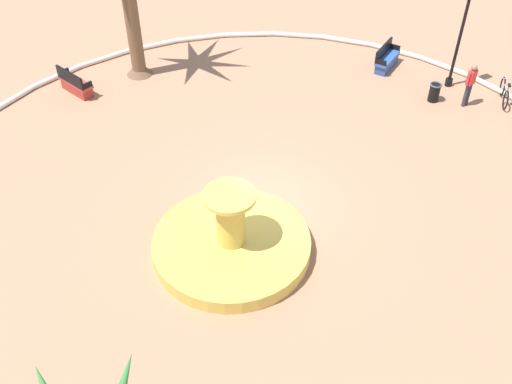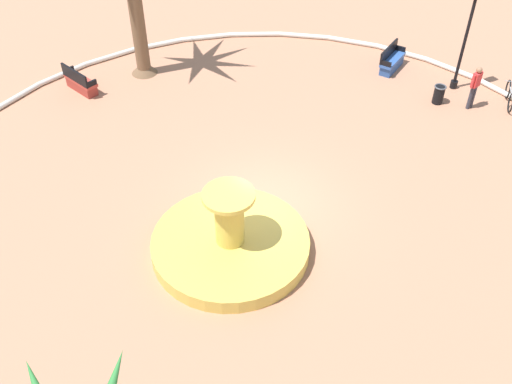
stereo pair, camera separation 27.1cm
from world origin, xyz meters
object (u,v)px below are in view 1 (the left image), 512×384
(bench_east, at_px, (386,60))
(bench_west, at_px, (76,85))
(fountain, at_px, (231,243))
(person_cyclist_helmet, at_px, (470,83))
(lamppost, at_px, (463,26))
(bicycle_red_frame, at_px, (504,93))
(trash_bin, at_px, (434,92))

(bench_east, bearing_deg, bench_west, 67.88)
(fountain, height_order, bench_west, fountain)
(bench_east, xyz_separation_m, bench_west, (4.72, 11.61, 0.00))
(bench_east, xyz_separation_m, person_cyclist_helmet, (-3.73, -0.71, 0.61))
(fountain, distance_m, person_cyclist_helmet, 11.45)
(lamppost, height_order, person_cyclist_helmet, lamppost)
(bench_east, xyz_separation_m, bicycle_red_frame, (-4.29, -2.13, 0.04))
(bench_west, bearing_deg, bench_east, -112.12)
(fountain, xyz_separation_m, bench_east, (5.74, -10.55, 0.04))
(lamppost, distance_m, person_cyclist_helmet, 2.12)
(lamppost, distance_m, trash_bin, 2.55)
(fountain, bearing_deg, bench_west, 5.79)
(fountain, relative_size, person_cyclist_helmet, 2.61)
(bench_east, bearing_deg, fountain, 118.55)
(lamppost, distance_m, bicycle_red_frame, 3.00)
(bench_west, xyz_separation_m, trash_bin, (-7.60, -11.50, 0.04))
(bicycle_red_frame, bearing_deg, person_cyclist_helmet, 68.69)
(lamppost, height_order, bicycle_red_frame, lamppost)
(person_cyclist_helmet, bearing_deg, bench_east, 10.76)
(bench_west, bearing_deg, fountain, -174.21)
(bench_east, relative_size, lamppost, 0.39)
(lamppost, bearing_deg, fountain, 105.94)
(bench_east, bearing_deg, bicycle_red_frame, -153.58)
(bench_west, relative_size, trash_bin, 2.30)
(fountain, relative_size, bicycle_red_frame, 3.40)
(person_cyclist_helmet, bearing_deg, bench_west, 55.55)
(bench_east, bearing_deg, lamppost, -152.95)
(fountain, bearing_deg, bicycle_red_frame, -83.47)
(bench_west, height_order, person_cyclist_helmet, person_cyclist_helmet)
(trash_bin, height_order, person_cyclist_helmet, person_cyclist_helmet)
(bench_east, relative_size, bicycle_red_frame, 1.26)
(fountain, relative_size, lamppost, 1.04)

